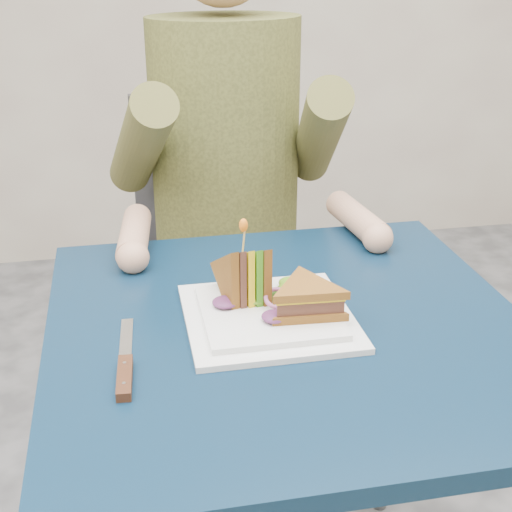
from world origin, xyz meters
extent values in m
cube|color=black|center=(0.00, 0.00, 0.71)|extent=(0.75, 0.75, 0.03)
cylinder|color=#595B5E|center=(-0.32, 0.32, 0.35)|extent=(0.04, 0.04, 0.70)
cylinder|color=#595B5E|center=(0.32, 0.32, 0.35)|extent=(0.04, 0.04, 0.70)
cube|color=#47474C|center=(0.00, 0.65, 0.45)|extent=(0.42, 0.40, 0.04)
cube|color=#47474C|center=(0.00, 0.83, 0.70)|extent=(0.42, 0.03, 0.46)
cylinder|color=#47474C|center=(-0.18, 0.48, 0.21)|extent=(0.02, 0.02, 0.43)
cylinder|color=#47474C|center=(0.18, 0.48, 0.21)|extent=(0.02, 0.02, 0.43)
cylinder|color=#47474C|center=(-0.18, 0.82, 0.21)|extent=(0.02, 0.02, 0.43)
cylinder|color=#47474C|center=(0.18, 0.82, 0.21)|extent=(0.02, 0.02, 0.43)
cylinder|color=#494B22|center=(0.00, 0.63, 0.87)|extent=(0.34, 0.34, 0.52)
cylinder|color=brown|center=(-0.20, 0.54, 0.89)|extent=(0.15, 0.39, 0.31)
cylinder|color=tan|center=(-0.23, 0.34, 0.76)|extent=(0.08, 0.20, 0.06)
sphere|color=tan|center=(-0.23, 0.24, 0.76)|extent=(0.06, 0.06, 0.06)
cylinder|color=brown|center=(0.20, 0.54, 0.89)|extent=(0.15, 0.39, 0.31)
cylinder|color=tan|center=(0.23, 0.34, 0.76)|extent=(0.08, 0.20, 0.06)
sphere|color=tan|center=(0.23, 0.24, 0.76)|extent=(0.06, 0.06, 0.06)
cube|color=white|center=(-0.03, 0.01, 0.73)|extent=(0.26, 0.26, 0.01)
cube|color=white|center=(-0.03, 0.01, 0.74)|extent=(0.21, 0.21, 0.01)
cube|color=silver|center=(-0.12, -0.04, 0.73)|extent=(0.03, 0.12, 0.00)
cube|color=silver|center=(-0.13, 0.04, 0.73)|extent=(0.02, 0.02, 0.00)
cube|color=silver|center=(-0.14, 0.06, 0.73)|extent=(0.01, 0.03, 0.00)
cube|color=silver|center=(-0.14, 0.07, 0.73)|extent=(0.01, 0.03, 0.00)
cube|color=silver|center=(-0.13, 0.07, 0.73)|extent=(0.01, 0.03, 0.00)
cube|color=silver|center=(-0.13, 0.07, 0.73)|extent=(0.01, 0.03, 0.00)
cube|color=silver|center=(-0.25, -0.01, 0.73)|extent=(0.03, 0.14, 0.00)
cube|color=black|center=(-0.26, -0.12, 0.74)|extent=(0.03, 0.10, 0.01)
cylinder|color=silver|center=(-0.26, -0.09, 0.74)|extent=(0.01, 0.01, 0.00)
cylinder|color=silver|center=(-0.26, -0.14, 0.74)|extent=(0.01, 0.01, 0.00)
cylinder|color=tan|center=(-0.06, 0.06, 0.85)|extent=(0.01, 0.01, 0.06)
ellipsoid|color=orange|center=(-0.06, 0.06, 0.88)|extent=(0.01, 0.01, 0.02)
torus|color=#9E4C7A|center=(-0.02, 0.02, 0.77)|extent=(0.04, 0.04, 0.02)
camera|label=1|loc=(-0.24, -0.95, 1.28)|focal=50.00mm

